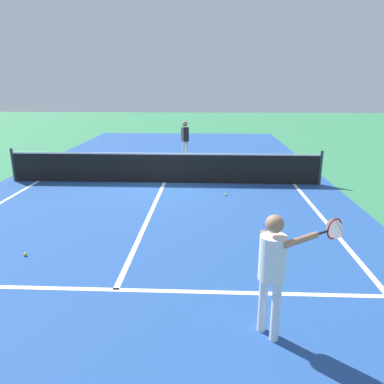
{
  "coord_description": "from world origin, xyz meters",
  "views": [
    {
      "loc": [
        1.4,
        -11.34,
        3.04
      ],
      "look_at": [
        1.09,
        -4.41,
        1.0
      ],
      "focal_mm": 34.45,
      "sensor_mm": 36.0,
      "label": 1
    }
  ],
  "objects_px": {
    "player_near": "(274,263)",
    "player_far": "(185,136)",
    "tennis_ball_mid_court": "(25,254)",
    "tennis_ball_near_net": "(226,194)",
    "net": "(164,168)"
  },
  "relations": [
    {
      "from": "net",
      "to": "player_far",
      "type": "xyz_separation_m",
      "value": [
        0.43,
        3.66,
        0.49
      ]
    },
    {
      "from": "player_near",
      "to": "player_far",
      "type": "bearing_deg",
      "value": 99.11
    },
    {
      "from": "player_far",
      "to": "tennis_ball_near_net",
      "type": "distance_m",
      "value": 5.29
    },
    {
      "from": "player_near",
      "to": "tennis_ball_near_net",
      "type": "bearing_deg",
      "value": 92.81
    },
    {
      "from": "player_near",
      "to": "tennis_ball_mid_court",
      "type": "xyz_separation_m",
      "value": [
        -4.15,
        2.01,
        -0.96
      ]
    },
    {
      "from": "tennis_ball_mid_court",
      "to": "player_far",
      "type": "bearing_deg",
      "value": 75.14
    },
    {
      "from": "player_far",
      "to": "tennis_ball_near_net",
      "type": "bearing_deg",
      "value": -73.62
    },
    {
      "from": "player_near",
      "to": "tennis_ball_near_net",
      "type": "xyz_separation_m",
      "value": [
        -0.29,
        6.0,
        -0.96
      ]
    },
    {
      "from": "net",
      "to": "player_near",
      "type": "xyz_separation_m",
      "value": [
        2.2,
        -7.34,
        0.5
      ]
    },
    {
      "from": "player_near",
      "to": "tennis_ball_mid_court",
      "type": "bearing_deg",
      "value": 154.09
    },
    {
      "from": "player_far",
      "to": "tennis_ball_near_net",
      "type": "relative_size",
      "value": 24.33
    },
    {
      "from": "player_near",
      "to": "tennis_ball_near_net",
      "type": "distance_m",
      "value": 6.08
    },
    {
      "from": "tennis_ball_near_net",
      "to": "net",
      "type": "bearing_deg",
      "value": 144.84
    },
    {
      "from": "net",
      "to": "tennis_ball_mid_court",
      "type": "xyz_separation_m",
      "value": [
        -1.95,
        -5.32,
        -0.46
      ]
    },
    {
      "from": "tennis_ball_near_net",
      "to": "player_near",
      "type": "bearing_deg",
      "value": -87.19
    }
  ]
}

